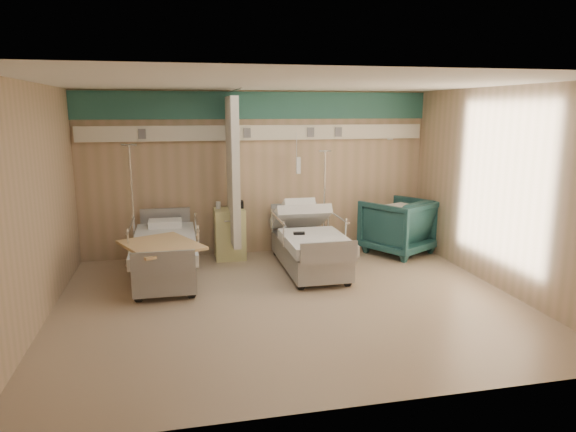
{
  "coord_description": "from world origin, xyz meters",
  "views": [
    {
      "loc": [
        -1.38,
        -6.23,
        2.48
      ],
      "look_at": [
        0.11,
        0.6,
        1.03
      ],
      "focal_mm": 32.0,
      "sensor_mm": 36.0,
      "label": 1
    }
  ],
  "objects": [
    {
      "name": "iv_stand_right",
      "position": [
        1.1,
        2.19,
        0.37
      ],
      "size": [
        0.32,
        0.32,
        1.8
      ],
      "rotation": [
        0.0,
        0.0,
        -0.35
      ],
      "color": "silver",
      "rests_on": "ground"
    },
    {
      "name": "bed_right",
      "position": [
        0.6,
        1.3,
        0.32
      ],
      "size": [
        1.0,
        2.16,
        0.63
      ],
      "primitive_type": null,
      "color": "silver",
      "rests_on": "ground"
    },
    {
      "name": "call_remote",
      "position": [
        0.39,
        1.09,
        0.65
      ],
      "size": [
        0.18,
        0.09,
        0.04
      ],
      "primitive_type": "cube",
      "rotation": [
        0.0,
        0.0,
        -0.11
      ],
      "color": "black",
      "rests_on": "bed_right"
    },
    {
      "name": "visitor_armchair",
      "position": [
        2.37,
        1.9,
        0.48
      ],
      "size": [
        1.42,
        1.43,
        0.96
      ],
      "primitive_type": "imported",
      "rotation": [
        0.0,
        0.0,
        3.67
      ],
      "color": "#1B4345",
      "rests_on": "ground"
    },
    {
      "name": "iv_stand_left",
      "position": [
        -2.08,
        2.03,
        0.4
      ],
      "size": [
        0.35,
        0.35,
        1.96
      ],
      "rotation": [
        0.0,
        0.0,
        -0.05
      ],
      "color": "silver",
      "rests_on": "ground"
    },
    {
      "name": "waffle_blanket",
      "position": [
        2.38,
        1.86,
        1.0
      ],
      "size": [
        0.73,
        0.7,
        0.07
      ],
      "primitive_type": "cube",
      "rotation": [
        0.0,
        0.0,
        3.55
      ],
      "color": "silver",
      "rests_on": "visitor_armchair"
    },
    {
      "name": "bed_left",
      "position": [
        -1.6,
        1.3,
        0.32
      ],
      "size": [
        1.0,
        2.16,
        0.63
      ],
      "primitive_type": null,
      "color": "silver",
      "rests_on": "ground"
    },
    {
      "name": "ground",
      "position": [
        0.0,
        0.0,
        0.0
      ],
      "size": [
        6.0,
        5.0,
        0.0
      ],
      "primitive_type": "cube",
      "color": "gray",
      "rests_on": "ground"
    },
    {
      "name": "room_walls",
      "position": [
        -0.03,
        0.25,
        1.86
      ],
      "size": [
        6.04,
        5.04,
        2.82
      ],
      "color": "tan",
      "rests_on": "ground"
    },
    {
      "name": "bedside_cabinet",
      "position": [
        -0.55,
        2.2,
        0.42
      ],
      "size": [
        0.5,
        0.48,
        0.85
      ],
      "primitive_type": "cube",
      "color": "#DDD98A",
      "rests_on": "ground"
    },
    {
      "name": "tan_blanket",
      "position": [
        -1.64,
        0.84,
        0.65
      ],
      "size": [
        1.27,
        1.38,
        0.04
      ],
      "primitive_type": "cube",
      "rotation": [
        0.0,
        0.0,
        0.44
      ],
      "color": "tan",
      "rests_on": "bed_left"
    },
    {
      "name": "white_cup",
      "position": [
        -0.72,
        2.29,
        0.91
      ],
      "size": [
        0.09,
        0.09,
        0.12
      ],
      "primitive_type": "cylinder",
      "rotation": [
        0.0,
        0.0,
        -0.17
      ],
      "color": "white",
      "rests_on": "bedside_cabinet"
    },
    {
      "name": "toiletry_bag",
      "position": [
        -0.42,
        2.26,
        0.91
      ],
      "size": [
        0.23,
        0.15,
        0.12
      ],
      "primitive_type": "cube",
      "rotation": [
        0.0,
        0.0,
        -0.01
      ],
      "color": "black",
      "rests_on": "bedside_cabinet"
    }
  ]
}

